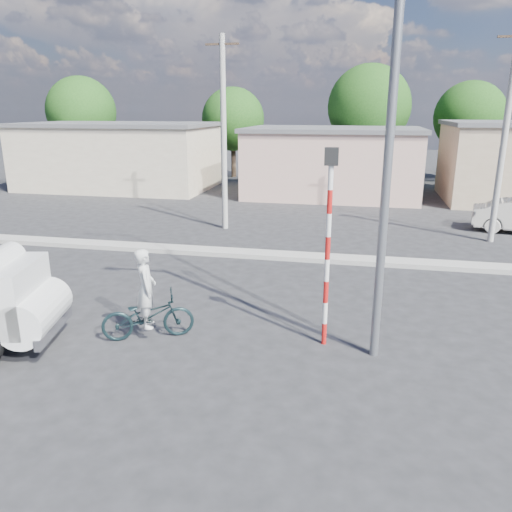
% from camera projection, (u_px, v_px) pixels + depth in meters
% --- Properties ---
extents(ground_plane, '(120.00, 120.00, 0.00)m').
position_uv_depth(ground_plane, '(166.00, 361.00, 10.53)').
color(ground_plane, '#242427').
rests_on(ground_plane, ground).
extents(median, '(40.00, 0.80, 0.16)m').
position_uv_depth(median, '(249.00, 254.00, 18.01)').
color(median, '#99968E').
rests_on(median, ground).
extents(bicycle, '(2.20, 1.52, 1.10)m').
position_uv_depth(bicycle, '(148.00, 316.00, 11.43)').
color(bicycle, black).
rests_on(bicycle, ground).
extents(cyclist, '(0.68, 0.79, 1.84)m').
position_uv_depth(cyclist, '(147.00, 301.00, 11.32)').
color(cyclist, silver).
rests_on(cyclist, ground).
extents(traffic_pole, '(0.28, 0.18, 4.36)m').
position_uv_depth(traffic_pole, '(328.00, 232.00, 10.56)').
color(traffic_pole, red).
rests_on(traffic_pole, ground).
extents(streetlight, '(2.34, 0.22, 9.00)m').
position_uv_depth(streetlight, '(382.00, 117.00, 9.42)').
color(streetlight, slate).
rests_on(streetlight, ground).
extents(building_row, '(37.80, 7.30, 4.44)m').
position_uv_depth(building_row, '(318.00, 160.00, 30.33)').
color(building_row, '#C7B597').
rests_on(building_row, ground).
extents(tree_row, '(43.62, 7.43, 8.42)m').
position_uv_depth(tree_row, '(365.00, 110.00, 35.04)').
color(tree_row, '#38281E').
rests_on(tree_row, ground).
extents(utility_poles, '(35.40, 0.24, 8.00)m').
position_uv_depth(utility_poles, '(350.00, 136.00, 19.97)').
color(utility_poles, '#99968E').
rests_on(utility_poles, ground).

